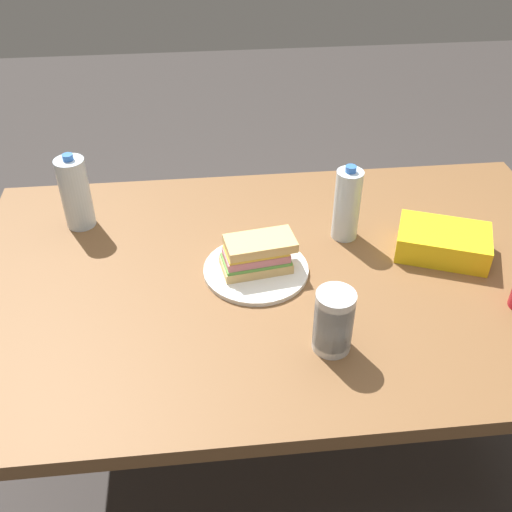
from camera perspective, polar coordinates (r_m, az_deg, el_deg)
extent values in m
plane|color=#383330|center=(2.08, 2.14, -18.46)|extent=(8.00, 8.00, 0.00)
cube|color=brown|center=(1.51, 2.80, -2.16)|extent=(1.59, 0.99, 0.04)
cylinder|color=brown|center=(2.13, -18.69, -4.32)|extent=(0.07, 0.07, 0.74)
cylinder|color=brown|center=(2.25, 19.18, -1.76)|extent=(0.07, 0.07, 0.74)
cylinder|color=white|center=(1.49, 0.00, -1.34)|extent=(0.26, 0.26, 0.01)
cube|color=#DBB26B|center=(1.48, 0.00, -0.80)|extent=(0.18, 0.11, 0.02)
cube|color=#599E3F|center=(1.47, 0.00, -0.31)|extent=(0.17, 0.11, 0.01)
cube|color=#C6727A|center=(1.46, 0.00, 0.12)|extent=(0.17, 0.11, 0.02)
cube|color=yellow|center=(1.46, 0.00, 0.53)|extent=(0.16, 0.10, 0.01)
cube|color=#DBB26B|center=(1.45, 0.40, 1.21)|extent=(0.18, 0.11, 0.02)
cube|color=yellow|center=(1.61, 17.46, 1.26)|extent=(0.27, 0.22, 0.07)
cylinder|color=silver|center=(1.58, 8.70, 4.86)|extent=(0.07, 0.07, 0.20)
cylinder|color=blue|center=(1.53, 9.07, 8.22)|extent=(0.03, 0.03, 0.02)
cylinder|color=silver|center=(1.28, 7.33, -7.07)|extent=(0.08, 0.08, 0.09)
cylinder|color=silver|center=(1.27, 7.40, -6.49)|extent=(0.08, 0.08, 0.09)
cylinder|color=silver|center=(1.26, 7.46, -5.91)|extent=(0.08, 0.08, 0.09)
cylinder|color=silver|center=(1.25, 7.53, -5.31)|extent=(0.08, 0.08, 0.09)
cylinder|color=silver|center=(1.68, -16.89, 5.77)|extent=(0.08, 0.08, 0.20)
cylinder|color=blue|center=(1.63, -17.57, 8.99)|extent=(0.03, 0.03, 0.02)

